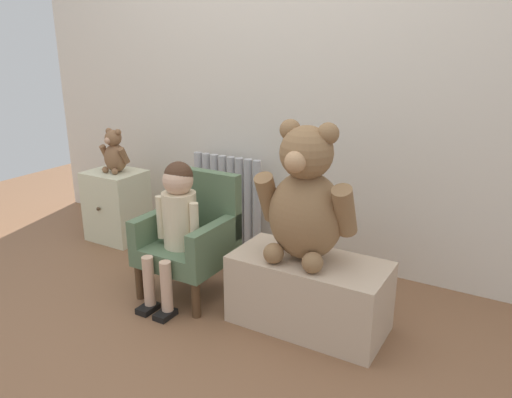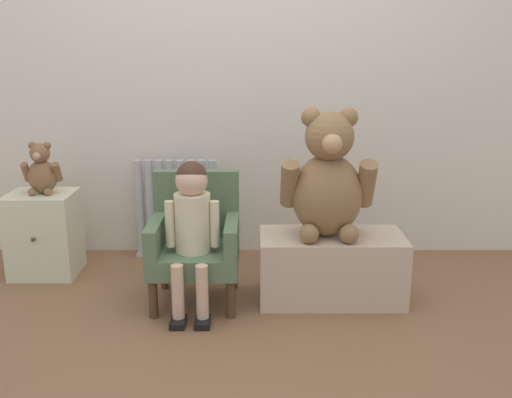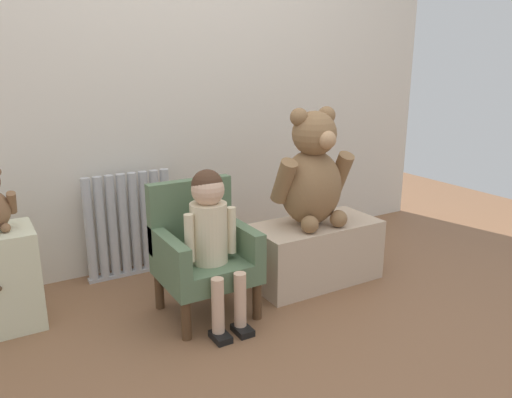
{
  "view_description": "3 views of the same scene",
  "coord_description": "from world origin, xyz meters",
  "px_view_note": "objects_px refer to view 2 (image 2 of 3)",
  "views": [
    {
      "loc": [
        1.33,
        -1.3,
        1.28
      ],
      "look_at": [
        0.21,
        0.61,
        0.56
      ],
      "focal_mm": 35.0,
      "sensor_mm": 36.0,
      "label": 1
    },
    {
      "loc": [
        0.13,
        -2.05,
        1.23
      ],
      "look_at": [
        0.13,
        0.64,
        0.5
      ],
      "focal_mm": 40.0,
      "sensor_mm": 36.0,
      "label": 2
    },
    {
      "loc": [
        -1.07,
        -1.45,
        1.19
      ],
      "look_at": [
        0.13,
        0.59,
        0.52
      ],
      "focal_mm": 35.0,
      "sensor_mm": 36.0,
      "label": 3
    }
  ],
  "objects_px": {
    "low_bench": "(331,267)",
    "large_teddy_bear": "(328,181)",
    "child_armchair": "(195,240)",
    "small_teddy_bear": "(42,171)",
    "radiator": "(176,209)",
    "child_figure": "(192,216)",
    "small_dresser": "(44,234)"
  },
  "relations": [
    {
      "from": "child_armchair",
      "to": "radiator",
      "type": "bearing_deg",
      "value": 106.29
    },
    {
      "from": "small_dresser",
      "to": "small_teddy_bear",
      "type": "xyz_separation_m",
      "value": [
        0.02,
        0.0,
        0.35
      ]
    },
    {
      "from": "low_bench",
      "to": "large_teddy_bear",
      "type": "height_order",
      "value": "large_teddy_bear"
    },
    {
      "from": "low_bench",
      "to": "small_teddy_bear",
      "type": "distance_m",
      "value": 1.6
    },
    {
      "from": "small_dresser",
      "to": "low_bench",
      "type": "relative_size",
      "value": 0.65
    },
    {
      "from": "radiator",
      "to": "child_armchair",
      "type": "distance_m",
      "value": 0.62
    },
    {
      "from": "child_armchair",
      "to": "child_figure",
      "type": "relative_size",
      "value": 0.88
    },
    {
      "from": "child_figure",
      "to": "low_bench",
      "type": "relative_size",
      "value": 1.02
    },
    {
      "from": "large_teddy_bear",
      "to": "child_armchair",
      "type": "bearing_deg",
      "value": 179.86
    },
    {
      "from": "small_dresser",
      "to": "child_figure",
      "type": "bearing_deg",
      "value": -26.48
    },
    {
      "from": "child_armchair",
      "to": "low_bench",
      "type": "bearing_deg",
      "value": -0.27
    },
    {
      "from": "low_bench",
      "to": "large_teddy_bear",
      "type": "bearing_deg",
      "value": 176.97
    },
    {
      "from": "child_figure",
      "to": "large_teddy_bear",
      "type": "relative_size",
      "value": 1.16
    },
    {
      "from": "radiator",
      "to": "low_bench",
      "type": "xyz_separation_m",
      "value": [
        0.84,
        -0.6,
        -0.13
      ]
    },
    {
      "from": "radiator",
      "to": "small_dresser",
      "type": "bearing_deg",
      "value": -158.69
    },
    {
      "from": "child_armchair",
      "to": "child_figure",
      "type": "xyz_separation_m",
      "value": [
        -0.0,
        -0.11,
        0.16
      ]
    },
    {
      "from": "child_armchair",
      "to": "child_figure",
      "type": "distance_m",
      "value": 0.19
    },
    {
      "from": "small_teddy_bear",
      "to": "low_bench",
      "type": "bearing_deg",
      "value": -12.21
    },
    {
      "from": "small_dresser",
      "to": "low_bench",
      "type": "height_order",
      "value": "small_dresser"
    },
    {
      "from": "large_teddy_bear",
      "to": "small_teddy_bear",
      "type": "distance_m",
      "value": 1.52
    },
    {
      "from": "radiator",
      "to": "large_teddy_bear",
      "type": "bearing_deg",
      "value": -36.16
    },
    {
      "from": "child_armchair",
      "to": "small_teddy_bear",
      "type": "relative_size",
      "value": 2.25
    },
    {
      "from": "low_bench",
      "to": "large_teddy_bear",
      "type": "relative_size",
      "value": 1.14
    },
    {
      "from": "radiator",
      "to": "child_figure",
      "type": "distance_m",
      "value": 0.74
    },
    {
      "from": "small_dresser",
      "to": "low_bench",
      "type": "xyz_separation_m",
      "value": [
        1.53,
        -0.33,
        -0.06
      ]
    },
    {
      "from": "child_armchair",
      "to": "large_teddy_bear",
      "type": "height_order",
      "value": "large_teddy_bear"
    },
    {
      "from": "large_teddy_bear",
      "to": "small_teddy_bear",
      "type": "bearing_deg",
      "value": 167.61
    },
    {
      "from": "radiator",
      "to": "small_teddy_bear",
      "type": "bearing_deg",
      "value": -158.21
    },
    {
      "from": "small_dresser",
      "to": "small_teddy_bear",
      "type": "distance_m",
      "value": 0.35
    },
    {
      "from": "child_armchair",
      "to": "large_teddy_bear",
      "type": "relative_size",
      "value": 1.01
    },
    {
      "from": "radiator",
      "to": "small_dresser",
      "type": "distance_m",
      "value": 0.74
    },
    {
      "from": "small_dresser",
      "to": "large_teddy_bear",
      "type": "xyz_separation_m",
      "value": [
        1.5,
        -0.32,
        0.38
      ]
    }
  ]
}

